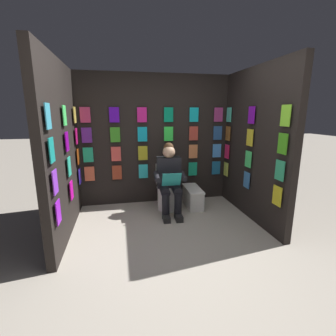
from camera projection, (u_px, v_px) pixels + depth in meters
name	position (u px, v px, depth m)	size (l,w,h in m)	color
ground_plane	(181.00, 257.00, 2.86)	(30.00, 30.00, 0.00)	#B2A899
display_wall_back	(155.00, 140.00, 4.49)	(2.86, 0.14, 2.37)	black
display_wall_left	(254.00, 145.00, 3.80)	(0.14, 1.93, 2.37)	black
display_wall_right	(61.00, 150.00, 3.25)	(0.14, 1.93, 2.37)	black
toilet	(168.00, 190.00, 4.32)	(0.41, 0.56, 0.77)	white
person_reading	(170.00, 179.00, 4.04)	(0.54, 0.70, 1.19)	black
comic_longbox_near	(193.00, 197.00, 4.41)	(0.29, 0.65, 0.35)	white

